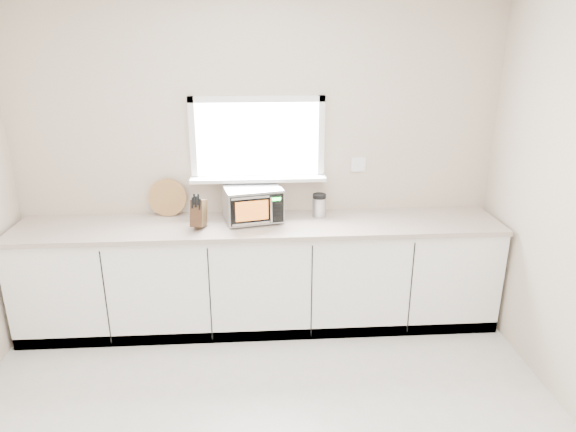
{
  "coord_description": "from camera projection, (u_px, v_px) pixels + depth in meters",
  "views": [
    {
      "loc": [
        -0.03,
        -2.2,
        2.36
      ],
      "look_at": [
        0.22,
        1.55,
        1.03
      ],
      "focal_mm": 32.0,
      "sensor_mm": 36.0,
      "label": 1
    }
  ],
  "objects": [
    {
      "name": "back_wall",
      "position": [
        258.0,
        161.0,
        4.28
      ],
      "size": [
        4.0,
        0.17,
        2.7
      ],
      "color": "#BCAD95",
      "rests_on": "ground"
    },
    {
      "name": "cabinets",
      "position": [
        260.0,
        276.0,
        4.31
      ],
      "size": [
        3.92,
        0.6,
        0.88
      ],
      "primitive_type": "cube",
      "color": "white",
      "rests_on": "ground"
    },
    {
      "name": "countertop",
      "position": [
        259.0,
        226.0,
        4.15
      ],
      "size": [
        3.92,
        0.64,
        0.04
      ],
      "primitive_type": "cube",
      "color": "#B7A697",
      "rests_on": "cabinets"
    },
    {
      "name": "microwave",
      "position": [
        253.0,
        203.0,
        4.15
      ],
      "size": [
        0.5,
        0.43,
        0.29
      ],
      "rotation": [
        0.0,
        0.0,
        0.22
      ],
      "color": "black",
      "rests_on": "countertop"
    },
    {
      "name": "knife_block",
      "position": [
        199.0,
        213.0,
        4.01
      ],
      "size": [
        0.13,
        0.22,
        0.29
      ],
      "rotation": [
        0.0,
        0.0,
        -0.19
      ],
      "color": "#412E17",
      "rests_on": "countertop"
    },
    {
      "name": "cutting_board",
      "position": [
        168.0,
        197.0,
        4.28
      ],
      "size": [
        0.32,
        0.08,
        0.31
      ],
      "primitive_type": "cylinder",
      "rotation": [
        1.4,
        0.0,
        0.0
      ],
      "color": "#AD7A43",
      "rests_on": "countertop"
    },
    {
      "name": "coffee_grinder",
      "position": [
        319.0,
        205.0,
        4.27
      ],
      "size": [
        0.12,
        0.12,
        0.2
      ],
      "rotation": [
        0.0,
        0.0,
        0.03
      ],
      "color": "#B4B6BB",
      "rests_on": "countertop"
    }
  ]
}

